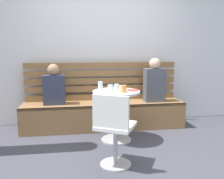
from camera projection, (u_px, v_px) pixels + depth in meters
ground at (116, 158)px, 2.95m from camera, size 8.00×8.00×0.00m
back_wall at (101, 42)px, 4.31m from camera, size 5.20×0.10×2.90m
booth_bench at (104, 115)px, 4.08m from camera, size 2.70×0.52×0.44m
booth_backrest at (102, 81)px, 4.23m from camera, size 2.65×0.04×0.66m
cafe_table at (116, 106)px, 3.46m from camera, size 0.68×0.68×0.74m
white_chair at (114, 128)px, 2.65m from camera, size 0.54×0.54×0.85m
person_adult at (154, 82)px, 4.11m from camera, size 0.34×0.22×0.75m
person_child_left at (54, 86)px, 3.89m from camera, size 0.34×0.22×0.66m
cup_water_clear at (117, 88)px, 3.33m from camera, size 0.07×0.07×0.11m
cup_glass_tall at (100, 86)px, 3.53m from camera, size 0.07×0.07×0.12m
cup_glass_short at (111, 87)px, 3.47m from camera, size 0.08×0.08×0.08m
cup_ceramic_white at (121, 88)px, 3.45m from camera, size 0.08×0.08×0.07m
cup_tumbler_orange at (124, 89)px, 3.30m from camera, size 0.07×0.07×0.10m
plate_small at (133, 90)px, 3.45m from camera, size 0.17×0.17×0.01m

